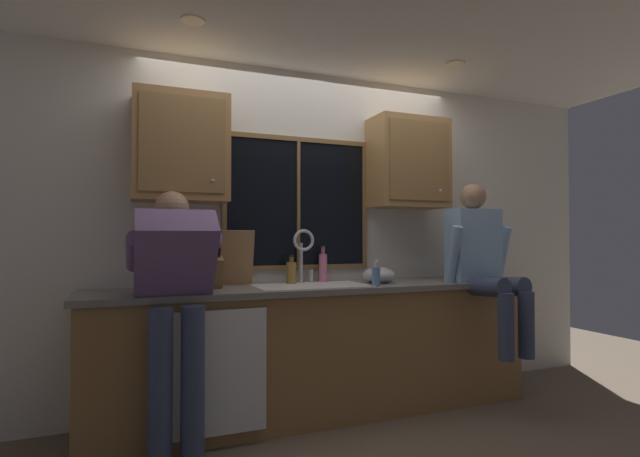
% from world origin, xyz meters
% --- Properties ---
extents(back_wall, '(5.55, 0.12, 2.55)m').
position_xyz_m(back_wall, '(0.00, 0.06, 1.27)').
color(back_wall, silver).
rests_on(back_wall, floor).
extents(ceiling_downlight_left, '(0.14, 0.14, 0.01)m').
position_xyz_m(ceiling_downlight_left, '(-0.94, -0.60, 2.54)').
color(ceiling_downlight_left, '#FFEAB2').
extents(ceiling_downlight_right, '(0.14, 0.14, 0.01)m').
position_xyz_m(ceiling_downlight_right, '(0.94, -0.60, 2.54)').
color(ceiling_downlight_right, '#FFEAB2').
extents(window_glass, '(1.10, 0.02, 0.95)m').
position_xyz_m(window_glass, '(-0.08, -0.01, 1.52)').
color(window_glass, black).
extents(window_frame_top, '(1.17, 0.02, 0.04)m').
position_xyz_m(window_frame_top, '(-0.08, -0.02, 2.02)').
color(window_frame_top, brown).
extents(window_frame_bottom, '(1.17, 0.02, 0.04)m').
position_xyz_m(window_frame_bottom, '(-0.08, -0.02, 1.03)').
color(window_frame_bottom, brown).
extents(window_frame_left, '(0.03, 0.02, 0.95)m').
position_xyz_m(window_frame_left, '(-0.65, -0.02, 1.52)').
color(window_frame_left, brown).
extents(window_frame_right, '(0.03, 0.02, 0.95)m').
position_xyz_m(window_frame_right, '(0.49, -0.02, 1.52)').
color(window_frame_right, brown).
extents(window_mullion_center, '(0.02, 0.02, 0.95)m').
position_xyz_m(window_mullion_center, '(-0.08, -0.02, 1.52)').
color(window_mullion_center, brown).
extents(lower_cabinet_run, '(3.15, 0.58, 0.88)m').
position_xyz_m(lower_cabinet_run, '(0.00, -0.29, 0.44)').
color(lower_cabinet_run, olive).
rests_on(lower_cabinet_run, floor).
extents(countertop, '(3.21, 0.62, 0.04)m').
position_xyz_m(countertop, '(0.00, -0.31, 0.90)').
color(countertop, slate).
rests_on(countertop, lower_cabinet_run).
extents(dishwasher_front, '(0.60, 0.02, 0.74)m').
position_xyz_m(dishwasher_front, '(-0.80, -0.61, 0.46)').
color(dishwasher_front, white).
extents(upper_cabinet_left, '(0.62, 0.36, 0.72)m').
position_xyz_m(upper_cabinet_left, '(-0.97, -0.17, 1.86)').
color(upper_cabinet_left, '#A87A47').
extents(upper_cabinet_right, '(0.62, 0.36, 0.72)m').
position_xyz_m(upper_cabinet_right, '(0.81, -0.17, 1.86)').
color(upper_cabinet_right, '#A87A47').
extents(sink, '(0.80, 0.46, 0.21)m').
position_xyz_m(sink, '(-0.08, -0.30, 0.82)').
color(sink, silver).
rests_on(sink, lower_cabinet_run).
extents(faucet, '(0.18, 0.09, 0.40)m').
position_xyz_m(faucet, '(-0.07, -0.12, 1.17)').
color(faucet, silver).
rests_on(faucet, countertop).
extents(person_standing, '(0.53, 0.69, 1.55)m').
position_xyz_m(person_standing, '(-1.04, -0.61, 0.96)').
color(person_standing, '#384260').
rests_on(person_standing, floor).
extents(person_sitting_on_counter, '(0.54, 0.59, 1.26)m').
position_xyz_m(person_sitting_on_counter, '(1.21, -0.57, 1.10)').
color(person_sitting_on_counter, '#384260').
rests_on(person_sitting_on_counter, countertop).
extents(knife_block, '(0.12, 0.18, 0.32)m').
position_xyz_m(knife_block, '(-0.77, -0.27, 1.03)').
color(knife_block, olive).
rests_on(knife_block, countertop).
extents(cutting_board, '(0.24, 0.10, 0.39)m').
position_xyz_m(cutting_board, '(-0.57, -0.09, 1.11)').
color(cutting_board, '#997047').
rests_on(cutting_board, countertop).
extents(mixing_bowl, '(0.25, 0.25, 0.12)m').
position_xyz_m(mixing_bowl, '(0.46, -0.30, 0.98)').
color(mixing_bowl, '#B7B7BC').
rests_on(mixing_bowl, countertop).
extents(soap_dispenser, '(0.06, 0.07, 0.18)m').
position_xyz_m(soap_dispenser, '(0.33, -0.50, 0.99)').
color(soap_dispenser, '#668CCC').
rests_on(soap_dispenser, countertop).
extents(bottle_green_glass, '(0.07, 0.07, 0.21)m').
position_xyz_m(bottle_green_glass, '(-0.17, -0.14, 1.01)').
color(bottle_green_glass, olive).
rests_on(bottle_green_glass, countertop).
extents(bottle_tall_clear, '(0.06, 0.06, 0.28)m').
position_xyz_m(bottle_tall_clear, '(0.10, -0.07, 1.03)').
color(bottle_tall_clear, pink).
rests_on(bottle_tall_clear, countertop).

